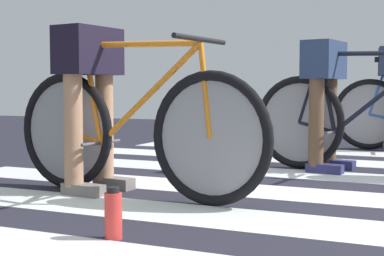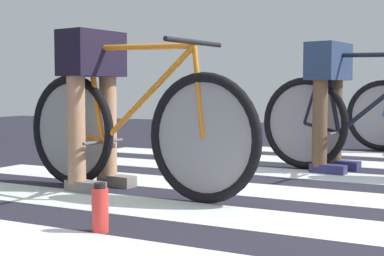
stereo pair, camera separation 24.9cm
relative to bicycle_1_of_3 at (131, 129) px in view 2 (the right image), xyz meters
The scene contains 7 objects.
ground 1.25m from the bicycle_1_of_3, ahead, with size 18.00×14.00×0.02m.
crosswalk_markings 1.25m from the bicycle_1_of_3, ahead, with size 5.42×5.75×0.00m.
bicycle_1_of_3 is the anchor object (origin of this frame).
cyclist_1_of_3 0.40m from the bicycle_1_of_3, behind, with size 0.36×0.43×0.98m.
bicycle_2_of_3 1.80m from the bicycle_1_of_3, 51.52° to the left, with size 1.72×0.54×0.93m.
cyclist_2_of_3 1.69m from the bicycle_1_of_3, 60.86° to the left, with size 0.37×0.44×0.97m.
water_bottle 0.97m from the bicycle_1_of_3, 65.03° to the right, with size 0.07×0.07×0.22m.
Camera 2 is at (0.68, -2.99, 0.64)m, focal length 52.79 mm.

